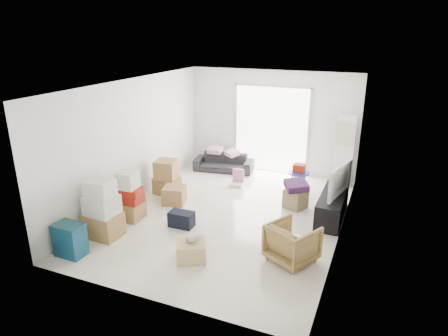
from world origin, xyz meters
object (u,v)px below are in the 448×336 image
wood_crate (191,250)px  kids_table (299,171)px  ottoman (295,199)px  armchair (292,241)px  sofa (224,160)px  tv_console (332,206)px  ac_tower (344,151)px  television (334,191)px  storage_bins (70,240)px

wood_crate → kids_table: bearing=75.8°
ottoman → armchair: bearing=-78.5°
sofa → wood_crate: 4.48m
sofa → wood_crate: bearing=-82.3°
sofa → ottoman: 2.86m
tv_console → ottoman: bearing=167.5°
armchair → wood_crate: size_ratio=1.52×
tv_console → wood_crate: size_ratio=3.28×
ac_tower → television: 1.96m
armchair → storage_bins: (-3.52, -1.29, -0.07)m
sofa → storage_bins: (-0.74, -4.99, -0.02)m
armchair → wood_crate: bearing=48.3°
television → sofa: 3.64m
sofa → ottoman: bearing=-42.4°
tv_console → ottoman: tv_console is taller
television → storage_bins: 5.05m
sofa → storage_bins: bearing=-106.5°
tv_console → ottoman: size_ratio=3.82×
television → wood_crate: size_ratio=2.26×
armchair → wood_crate: armchair is taller
ac_tower → television: bearing=-88.5°
ac_tower → tv_console: 2.04m
armchair → storage_bins: armchair is taller
tv_console → kids_table: 1.62m
wood_crate → storage_bins: bearing=-160.8°
sofa → ottoman: sofa is taller
kids_table → wood_crate: 3.92m
ottoman → kids_table: (-0.18, 1.10, 0.24)m
storage_bins → kids_table: kids_table is taller
television → ottoman: television is taller
tv_console → armchair: size_ratio=2.15×
wood_crate → armchair: bearing=21.2°
ottoman → ac_tower: bearing=67.0°
ac_tower → ottoman: ac_tower is taller
ac_tower → sofa: bearing=-177.2°
tv_console → sofa: 3.63m
sofa → ottoman: (2.36, -1.62, -0.10)m
television → wood_crate: 3.21m
tv_console → television: television is taller
tv_console → television: 0.33m
storage_bins → armchair: bearing=20.1°
tv_console → sofa: size_ratio=0.99×
ac_tower → sofa: size_ratio=1.10×
sofa → ottoman: size_ratio=3.85×
ac_tower → storage_bins: size_ratio=3.00×
wood_crate → sofa: bearing=105.8°
armchair → wood_crate: 1.69m
armchair → tv_console: bearing=-74.0°
tv_console → kids_table: (-0.98, 1.27, 0.18)m
ac_tower → ottoman: bearing=-113.0°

